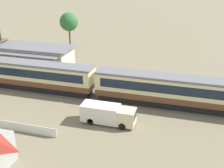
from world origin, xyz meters
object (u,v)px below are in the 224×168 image
at_px(delivery_truck_cream, 108,114).
at_px(yard_tree_0, 69,22).
at_px(passenger_train, 97,81).
at_px(station_building, 32,57).

bearing_deg(delivery_truck_cream, yard_tree_0, 121.19).
height_order(passenger_train, station_building, station_building).
distance_m(passenger_train, yard_tree_0, 26.87).
bearing_deg(delivery_truck_cream, station_building, 142.07).
bearing_deg(passenger_train, delivery_truck_cream, -61.56).
height_order(station_building, yard_tree_0, yard_tree_0).
distance_m(passenger_train, delivery_truck_cream, 7.36).
height_order(station_building, delivery_truck_cream, station_building).
bearing_deg(passenger_train, yard_tree_0, 121.95).
xyz_separation_m(passenger_train, delivery_truck_cream, (3.47, -6.40, -1.10)).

